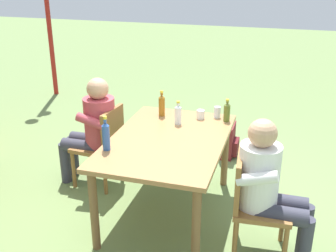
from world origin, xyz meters
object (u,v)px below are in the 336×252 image
object	(u,v)px
dining_table	(168,148)
backpack_by_far_side	(228,141)
cup_glass	(217,112)
chair_near_left	(252,200)
person_in_white_shirt	(93,126)
bottle_clear	(178,114)
chair_far_right	(104,142)
cup_white	(200,114)
person_in_plaid_shirt	(268,183)
bottle_olive	(227,112)
bottle_amber	(162,105)
bottle_blue	(106,135)

from	to	relation	value
dining_table	backpack_by_far_side	world-z (taller)	dining_table
dining_table	cup_glass	distance (m)	0.74
chair_near_left	cup_glass	bearing A→B (deg)	25.61
person_in_white_shirt	bottle_clear	world-z (taller)	person_in_white_shirt
chair_far_right	cup_white	xyz separation A→B (m)	(0.23, -0.98, 0.33)
dining_table	person_in_plaid_shirt	world-z (taller)	person_in_plaid_shirt
chair_near_left	person_in_plaid_shirt	world-z (taller)	person_in_plaid_shirt
chair_near_left	bottle_olive	bearing A→B (deg)	21.88
cup_glass	chair_near_left	bearing A→B (deg)	-154.39
cup_glass	cup_white	size ratio (longest dim) A/B	1.26
bottle_amber	backpack_by_far_side	size ratio (longest dim) A/B	0.65
bottle_clear	chair_near_left	bearing A→B (deg)	-131.26
chair_near_left	cup_glass	distance (m)	1.16
chair_far_right	cup_glass	world-z (taller)	cup_glass
chair_far_right	bottle_blue	world-z (taller)	bottle_blue
chair_near_left	bottle_blue	world-z (taller)	bottle_blue
bottle_clear	bottle_amber	bearing A→B (deg)	51.60
dining_table	person_in_plaid_shirt	distance (m)	0.98
chair_far_right	person_in_plaid_shirt	xyz separation A→B (m)	(-0.68, -1.72, 0.17)
cup_white	person_in_plaid_shirt	bearing A→B (deg)	-140.75
chair_near_left	cup_glass	world-z (taller)	cup_glass
bottle_olive	chair_far_right	bearing A→B (deg)	100.90
chair_far_right	chair_near_left	size ratio (longest dim) A/B	1.00
person_in_white_shirt	bottle_blue	size ratio (longest dim) A/B	3.93
dining_table	cup_glass	world-z (taller)	cup_glass
bottle_blue	cup_white	world-z (taller)	bottle_blue
bottle_blue	backpack_by_far_side	size ratio (longest dim) A/B	0.73
bottle_olive	bottle_amber	bearing A→B (deg)	93.28
cup_glass	person_in_plaid_shirt	bearing A→B (deg)	-149.35
chair_near_left	bottle_blue	distance (m)	1.30
chair_far_right	bottle_blue	xyz separation A→B (m)	(-0.71, -0.38, 0.42)
person_in_white_shirt	bottle_olive	world-z (taller)	person_in_white_shirt
bottle_olive	bottle_amber	size ratio (longest dim) A/B	0.86
bottle_olive	bottle_clear	bearing A→B (deg)	115.63
bottle_amber	backpack_by_far_side	distance (m)	1.24
bottle_clear	person_in_plaid_shirt	bearing A→B (deg)	-127.47
bottle_olive	bottle_blue	size ratio (longest dim) A/B	0.77
person_in_plaid_shirt	bottle_blue	xyz separation A→B (m)	(-0.03, 1.34, 0.25)
cup_glass	dining_table	bearing A→B (deg)	153.13
bottle_blue	cup_glass	size ratio (longest dim) A/B	2.62
bottle_blue	cup_white	xyz separation A→B (m)	(0.94, -0.60, -0.08)
chair_far_right	bottle_amber	xyz separation A→B (m)	(0.20, -0.58, 0.40)
dining_table	chair_near_left	size ratio (longest dim) A/B	1.75
bottle_amber	person_in_white_shirt	bearing A→B (deg)	105.72
person_in_plaid_shirt	bottle_amber	world-z (taller)	person_in_plaid_shirt
bottle_clear	bottle_blue	xyz separation A→B (m)	(-0.73, 0.42, 0.03)
chair_far_right	cup_white	world-z (taller)	chair_far_right
bottle_olive	bottle_blue	world-z (taller)	bottle_blue
backpack_by_far_side	bottle_amber	bearing A→B (deg)	145.63
chair_far_right	dining_table	bearing A→B (deg)	-112.64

